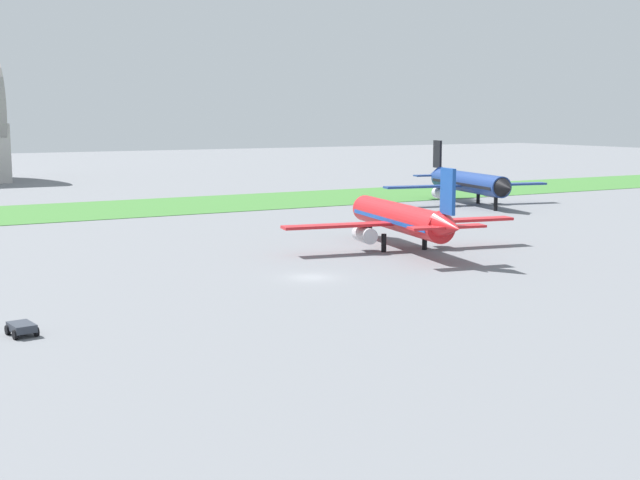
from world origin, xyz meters
The scene contains 5 objects.
ground_plane centered at (0.00, 0.00, 0.00)m, with size 600.00×600.00×0.00m, color slate.
grass_taxiway_strip centered at (0.00, 69.75, 0.04)m, with size 360.00×28.00×0.08m, color #3D7533.
airplane_parked_jet_far centered at (56.75, 46.55, 3.94)m, with size 30.68×30.27×10.93m.
airplane_midfield_jet centered at (17.56, 10.11, 3.68)m, with size 28.75×28.34×10.21m.
baggage_cart_near_gate centered at (-28.71, -9.33, 0.57)m, with size 2.05×2.59×0.90m.
Camera 1 is at (-39.34, -71.85, 15.62)m, focal length 48.17 mm.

